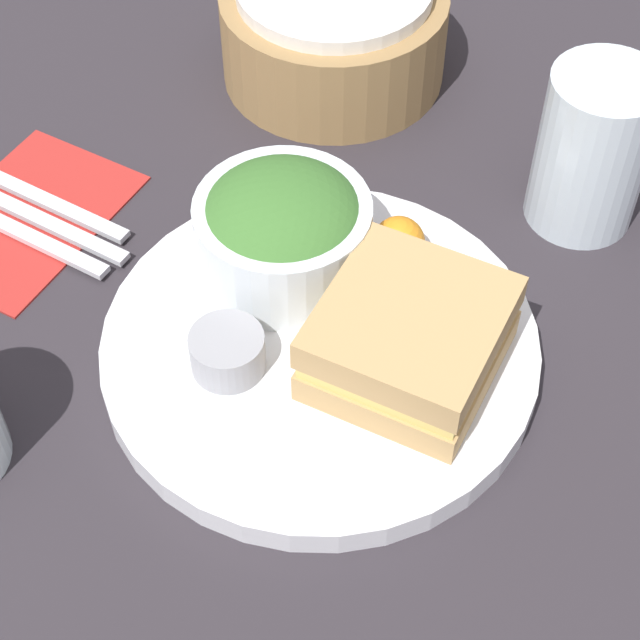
{
  "coord_description": "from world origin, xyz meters",
  "views": [
    {
      "loc": [
        0.22,
        -0.39,
        0.59
      ],
      "look_at": [
        0.0,
        0.0,
        0.04
      ],
      "focal_mm": 60.0,
      "sensor_mm": 36.0,
      "label": 1
    }
  ],
  "objects_px": {
    "dressing_cup": "(227,352)",
    "spoon": "(40,198)",
    "plate": "(320,348)",
    "fork": "(9,227)",
    "drink_glass": "(593,150)",
    "knife": "(25,212)",
    "bread_basket": "(334,31)",
    "salad_bowl": "(283,228)",
    "sandwich": "(410,339)"
  },
  "relations": [
    {
      "from": "fork",
      "to": "plate",
      "type": "bearing_deg",
      "value": -176.08
    },
    {
      "from": "spoon",
      "to": "knife",
      "type": "bearing_deg",
      "value": 90.0
    },
    {
      "from": "fork",
      "to": "salad_bowl",
      "type": "bearing_deg",
      "value": -163.13
    },
    {
      "from": "knife",
      "to": "spoon",
      "type": "height_order",
      "value": "same"
    },
    {
      "from": "plate",
      "to": "fork",
      "type": "relative_size",
      "value": 1.62
    },
    {
      "from": "salad_bowl",
      "to": "fork",
      "type": "bearing_deg",
      "value": -164.44
    },
    {
      "from": "plate",
      "to": "drink_glass",
      "type": "height_order",
      "value": "drink_glass"
    },
    {
      "from": "sandwich",
      "to": "dressing_cup",
      "type": "height_order",
      "value": "sandwich"
    },
    {
      "from": "salad_bowl",
      "to": "drink_glass",
      "type": "relative_size",
      "value": 0.97
    },
    {
      "from": "drink_glass",
      "to": "knife",
      "type": "distance_m",
      "value": 0.43
    },
    {
      "from": "sandwich",
      "to": "bread_basket",
      "type": "bearing_deg",
      "value": 127.28
    },
    {
      "from": "fork",
      "to": "knife",
      "type": "distance_m",
      "value": 0.02
    },
    {
      "from": "spoon",
      "to": "fork",
      "type": "bearing_deg",
      "value": 90.0
    },
    {
      "from": "drink_glass",
      "to": "knife",
      "type": "xyz_separation_m",
      "value": [
        -0.37,
        -0.21,
        -0.06
      ]
    },
    {
      "from": "knife",
      "to": "spoon",
      "type": "bearing_deg",
      "value": -90.0
    },
    {
      "from": "drink_glass",
      "to": "bread_basket",
      "type": "distance_m",
      "value": 0.25
    },
    {
      "from": "sandwich",
      "to": "knife",
      "type": "xyz_separation_m",
      "value": [
        -0.32,
        -0.0,
        -0.04
      ]
    },
    {
      "from": "bread_basket",
      "to": "knife",
      "type": "relative_size",
      "value": 0.99
    },
    {
      "from": "dressing_cup",
      "to": "spoon",
      "type": "distance_m",
      "value": 0.23
    },
    {
      "from": "sandwich",
      "to": "fork",
      "type": "distance_m",
      "value": 0.33
    },
    {
      "from": "dressing_cup",
      "to": "fork",
      "type": "bearing_deg",
      "value": 170.55
    },
    {
      "from": "fork",
      "to": "knife",
      "type": "bearing_deg",
      "value": -90.0
    },
    {
      "from": "drink_glass",
      "to": "bread_basket",
      "type": "xyz_separation_m",
      "value": [
        -0.25,
        0.06,
        -0.02
      ]
    },
    {
      "from": "dressing_cup",
      "to": "bread_basket",
      "type": "relative_size",
      "value": 0.26
    },
    {
      "from": "plate",
      "to": "salad_bowl",
      "type": "bearing_deg",
      "value": 140.25
    },
    {
      "from": "dressing_cup",
      "to": "fork",
      "type": "relative_size",
      "value": 0.27
    },
    {
      "from": "fork",
      "to": "knife",
      "type": "xyz_separation_m",
      "value": [
        0.0,
        0.02,
        0.0
      ]
    },
    {
      "from": "drink_glass",
      "to": "fork",
      "type": "relative_size",
      "value": 0.69
    },
    {
      "from": "dressing_cup",
      "to": "spoon",
      "type": "height_order",
      "value": "dressing_cup"
    },
    {
      "from": "sandwich",
      "to": "bread_basket",
      "type": "xyz_separation_m",
      "value": [
        -0.2,
        0.27,
        -0.01
      ]
    },
    {
      "from": "plate",
      "to": "dressing_cup",
      "type": "relative_size",
      "value": 5.98
    },
    {
      "from": "drink_glass",
      "to": "fork",
      "type": "distance_m",
      "value": 0.44
    },
    {
      "from": "salad_bowl",
      "to": "dressing_cup",
      "type": "bearing_deg",
      "value": -81.83
    },
    {
      "from": "knife",
      "to": "fork",
      "type": "bearing_deg",
      "value": 90.0
    },
    {
      "from": "sandwich",
      "to": "dressing_cup",
      "type": "bearing_deg",
      "value": -150.55
    },
    {
      "from": "dressing_cup",
      "to": "drink_glass",
      "type": "xyz_separation_m",
      "value": [
        0.14,
        0.27,
        0.03
      ]
    },
    {
      "from": "fork",
      "to": "spoon",
      "type": "height_order",
      "value": "same"
    },
    {
      "from": "sandwich",
      "to": "bread_basket",
      "type": "relative_size",
      "value": 0.64
    },
    {
      "from": "drink_glass",
      "to": "salad_bowl",
      "type": "bearing_deg",
      "value": -132.12
    },
    {
      "from": "dressing_cup",
      "to": "drink_glass",
      "type": "bearing_deg",
      "value": 61.81
    },
    {
      "from": "salad_bowl",
      "to": "spoon",
      "type": "relative_size",
      "value": 0.74
    },
    {
      "from": "dressing_cup",
      "to": "spoon",
      "type": "relative_size",
      "value": 0.3
    },
    {
      "from": "plate",
      "to": "spoon",
      "type": "xyz_separation_m",
      "value": [
        -0.26,
        0.02,
        -0.0
      ]
    },
    {
      "from": "salad_bowl",
      "to": "spoon",
      "type": "xyz_separation_m",
      "value": [
        -0.21,
        -0.02,
        -0.05
      ]
    },
    {
      "from": "sandwich",
      "to": "salad_bowl",
      "type": "bearing_deg",
      "value": 162.35
    },
    {
      "from": "drink_glass",
      "to": "spoon",
      "type": "distance_m",
      "value": 0.42
    },
    {
      "from": "drink_glass",
      "to": "knife",
      "type": "height_order",
      "value": "drink_glass"
    },
    {
      "from": "sandwich",
      "to": "dressing_cup",
      "type": "relative_size",
      "value": 2.46
    },
    {
      "from": "drink_glass",
      "to": "knife",
      "type": "relative_size",
      "value": 0.66
    },
    {
      "from": "dressing_cup",
      "to": "drink_glass",
      "type": "height_order",
      "value": "drink_glass"
    }
  ]
}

